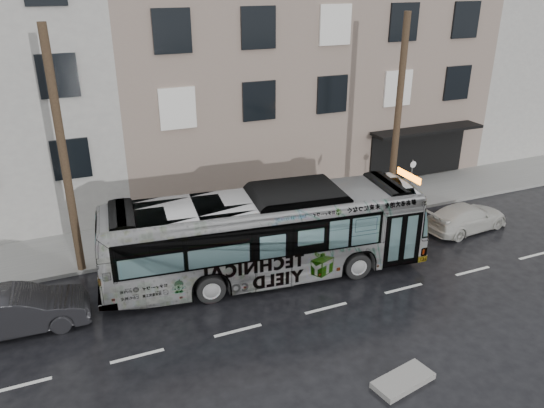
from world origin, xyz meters
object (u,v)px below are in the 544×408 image
(utility_pole_front, at_px, (398,118))
(sign_post, at_px, (410,184))
(white_sedan, at_px, (466,217))
(bus, at_px, (266,235))
(utility_pole_rear, at_px, (64,157))
(dark_sedan, at_px, (18,311))

(utility_pole_front, xyz_separation_m, sign_post, (1.10, 0.00, -3.30))
(utility_pole_front, xyz_separation_m, white_sedan, (2.16, -2.77, -4.06))
(sign_post, bearing_deg, utility_pole_front, 180.00)
(bus, bearing_deg, utility_pole_rear, 71.90)
(utility_pole_rear, bearing_deg, utility_pole_front, 0.00)
(utility_pole_front, distance_m, sign_post, 3.48)
(bus, bearing_deg, white_sedan, -83.13)
(utility_pole_rear, xyz_separation_m, white_sedan, (16.16, -2.77, -4.06))
(utility_pole_rear, height_order, white_sedan, utility_pole_rear)
(utility_pole_rear, distance_m, white_sedan, 16.89)
(sign_post, xyz_separation_m, white_sedan, (1.06, -2.77, -0.76))
(utility_pole_front, height_order, sign_post, utility_pole_front)
(dark_sedan, bearing_deg, sign_post, -77.49)
(bus, bearing_deg, utility_pole_front, -62.85)
(sign_post, bearing_deg, white_sedan, -69.14)
(white_sedan, bearing_deg, dark_sedan, 84.41)
(white_sedan, bearing_deg, utility_pole_front, 31.51)
(utility_pole_rear, xyz_separation_m, dark_sedan, (-2.11, -3.02, -3.94))
(sign_post, distance_m, bus, 9.13)
(utility_pole_front, height_order, white_sedan, utility_pole_front)
(white_sedan, bearing_deg, sign_post, 14.50)
(dark_sedan, bearing_deg, utility_pole_rear, -32.35)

